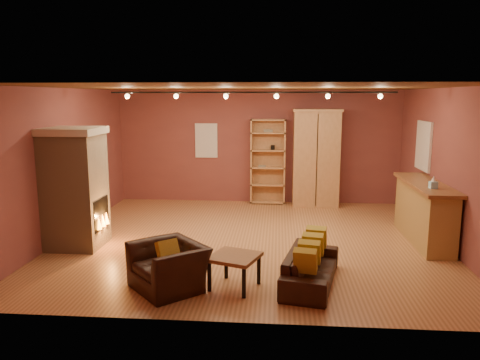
# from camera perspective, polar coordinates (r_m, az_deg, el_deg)

# --- Properties ---
(floor) EXTENTS (7.00, 7.00, 0.00)m
(floor) POSITION_cam_1_polar(r_m,az_deg,el_deg) (8.82, 1.20, -7.30)
(floor) COLOR #9D6137
(floor) RESTS_ON ground
(ceiling) EXTENTS (7.00, 7.00, 0.00)m
(ceiling) POSITION_cam_1_polar(r_m,az_deg,el_deg) (8.41, 1.28, 11.20)
(ceiling) COLOR brown
(ceiling) RESTS_ON back_wall
(back_wall) EXTENTS (7.00, 0.02, 2.80)m
(back_wall) POSITION_cam_1_polar(r_m,az_deg,el_deg) (11.73, 2.20, 4.06)
(back_wall) COLOR brown
(back_wall) RESTS_ON floor
(left_wall) EXTENTS (0.02, 6.50, 2.80)m
(left_wall) POSITION_cam_1_polar(r_m,az_deg,el_deg) (9.39, -20.62, 1.88)
(left_wall) COLOR brown
(left_wall) RESTS_ON floor
(right_wall) EXTENTS (0.02, 6.50, 2.80)m
(right_wall) POSITION_cam_1_polar(r_m,az_deg,el_deg) (9.00, 24.07, 1.31)
(right_wall) COLOR brown
(right_wall) RESTS_ON floor
(fireplace) EXTENTS (1.01, 0.98, 2.12)m
(fireplace) POSITION_cam_1_polar(r_m,az_deg,el_deg) (8.71, -19.42, -0.92)
(fireplace) COLOR tan
(fireplace) RESTS_ON floor
(back_window) EXTENTS (0.56, 0.04, 0.86)m
(back_window) POSITION_cam_1_polar(r_m,az_deg,el_deg) (11.82, -4.13, 4.82)
(back_window) COLOR white
(back_window) RESTS_ON back_wall
(bookcase) EXTENTS (0.86, 0.33, 2.10)m
(bookcase) POSITION_cam_1_polar(r_m,az_deg,el_deg) (11.65, 3.43, 2.36)
(bookcase) COLOR tan
(bookcase) RESTS_ON floor
(armoire) EXTENTS (1.16, 0.66, 2.35)m
(armoire) POSITION_cam_1_polar(r_m,az_deg,el_deg) (11.48, 9.24, 2.70)
(armoire) COLOR tan
(armoire) RESTS_ON floor
(bar_counter) EXTENTS (0.62, 2.30, 1.10)m
(bar_counter) POSITION_cam_1_polar(r_m,az_deg,el_deg) (9.26, 21.52, -3.59)
(bar_counter) COLOR tan
(bar_counter) RESTS_ON floor
(tissue_box) EXTENTS (0.13, 0.13, 0.22)m
(tissue_box) POSITION_cam_1_polar(r_m,az_deg,el_deg) (8.61, 22.50, -0.36)
(tissue_box) COLOR #96D5F0
(tissue_box) RESTS_ON bar_counter
(right_window) EXTENTS (0.05, 0.90, 1.00)m
(right_window) POSITION_cam_1_polar(r_m,az_deg,el_deg) (10.29, 21.47, 3.90)
(right_window) COLOR white
(right_window) RESTS_ON right_wall
(loveseat) EXTENTS (0.80, 1.69, 0.71)m
(loveseat) POSITION_cam_1_polar(r_m,az_deg,el_deg) (6.84, 8.64, -9.72)
(loveseat) COLOR black
(loveseat) RESTS_ON floor
(armchair) EXTENTS (1.13, 1.16, 0.86)m
(armchair) POSITION_cam_1_polar(r_m,az_deg,el_deg) (6.63, -8.72, -9.49)
(armchair) COLOR black
(armchair) RESTS_ON floor
(coffee_table) EXTENTS (0.80, 0.80, 0.47)m
(coffee_table) POSITION_cam_1_polar(r_m,az_deg,el_deg) (6.60, -0.67, -9.72)
(coffee_table) COLOR brown
(coffee_table) RESTS_ON floor
(track_rail) EXTENTS (5.20, 0.09, 0.13)m
(track_rail) POSITION_cam_1_polar(r_m,az_deg,el_deg) (8.61, 1.35, 10.42)
(track_rail) COLOR black
(track_rail) RESTS_ON ceiling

